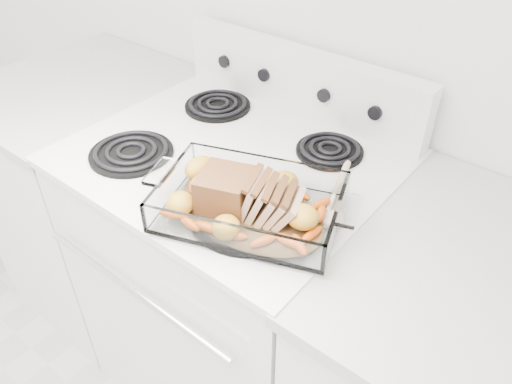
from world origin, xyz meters
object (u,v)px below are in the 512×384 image
Objects in this scene: counter_left at (101,197)px; pork_roast at (242,193)px; electric_range at (236,277)px; baking_dish at (250,207)px.

pork_roast reaches higher than counter_left.
electric_range is 0.67m from counter_left.
baking_dish is 1.72× the size of pork_roast.
pork_roast is (-0.02, -0.00, 0.03)m from baking_dish.
electric_range reaches higher than counter_left.
electric_range is 5.19× the size of pork_roast.
baking_dish is at bearing -39.84° from electric_range.
counter_left is 2.51× the size of baking_dish.
electric_range is 3.02× the size of baking_dish.
electric_range is 0.56m from pork_roast.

